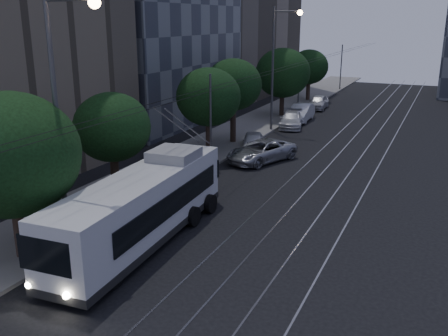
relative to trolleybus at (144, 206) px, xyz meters
name	(u,v)px	position (x,y,z in m)	size (l,w,h in m)	color
ground	(220,239)	(2.90, 1.49, -1.61)	(120.00, 120.00, 0.00)	black
sidewalk	(239,132)	(-4.60, 21.49, -1.54)	(5.00, 90.00, 0.15)	gray
tram_rails	(359,144)	(5.40, 21.49, -1.60)	(4.52, 90.00, 0.02)	gray
overhead_wires	(268,94)	(-2.07, 21.49, 1.86)	(2.23, 90.00, 6.00)	black
trolleybus	(144,206)	(0.00, 0.00, 0.00)	(3.08, 11.76, 5.63)	silver
pickup_silver	(261,151)	(0.20, 13.96, -0.88)	(2.41, 5.22, 1.45)	#ABACB3
car_white_a	(253,141)	(-1.40, 16.60, -0.95)	(1.55, 3.86, 1.32)	silver
car_white_b	(291,120)	(-1.22, 25.46, -0.93)	(1.92, 4.71, 1.37)	silver
car_white_c	(301,112)	(-1.28, 28.70, -0.82)	(1.68, 4.81, 1.58)	silver
car_white_d	(318,102)	(-1.40, 35.73, -0.87)	(1.74, 4.32, 1.47)	silver
tree_0	(10,155)	(-3.60, -3.46, 2.73)	(5.34, 5.34, 6.75)	#2E201A
tree_1	(112,128)	(-4.10, 3.55, 2.38)	(3.93, 3.93, 5.78)	#2E201A
tree_2	(208,97)	(-3.60, 13.66, 2.56)	(4.42, 4.42, 6.17)	#2E201A
tree_3	(233,85)	(-3.60, 17.90, 2.90)	(4.32, 4.32, 6.48)	#2E201A
tree_4	(283,73)	(-3.60, 29.93, 2.65)	(5.26, 5.26, 6.64)	#2E201A
tree_5	(309,67)	(-3.85, 40.51, 2.33)	(4.38, 4.38, 5.93)	#2E201A
streetlamp_near	(64,104)	(-1.88, -2.17, 4.60)	(2.49, 0.44, 10.34)	#525154
streetlamp_far	(278,58)	(-1.98, 23.38, 4.55)	(2.47, 0.44, 10.25)	#525154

